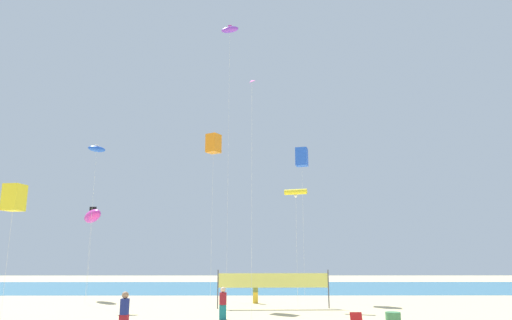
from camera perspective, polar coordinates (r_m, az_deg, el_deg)
ocean_band at (r=49.27m, az=-1.19°, el=-15.91°), size 120.00×20.00×0.01m
beachgoer_navy_shirt at (r=21.22m, az=-16.42°, el=-17.99°), size 0.40×0.40×1.76m
beachgoer_maroon_shirt at (r=24.91m, az=-4.24°, el=-17.60°), size 0.38×0.38×1.66m
beachgoer_olive_shirt at (r=33.04m, az=-0.07°, el=-16.27°), size 0.38×0.38×1.65m
volleyball_net at (r=29.93m, az=2.22°, el=-15.27°), size 7.22×0.29×2.40m
kite_yellow_tube at (r=31.18m, az=5.08°, el=-4.13°), size 1.60×0.87×7.81m
kite_violet_inflatable at (r=39.37m, az=-3.35°, el=16.14°), size 1.59×0.84×22.39m
kite_yellow_box at (r=27.15m, az=-28.44°, el=-4.23°), size 1.03×1.03×7.04m
kite_magenta_diamond at (r=26.07m, az=-0.55°, el=8.10°), size 0.50×0.50×13.37m
kite_blue_inflatable at (r=35.31m, az=-19.64°, el=1.28°), size 1.36×0.63×11.40m
kite_orange_box at (r=34.01m, az=-5.44°, el=2.09°), size 1.22×1.22×12.31m
kite_magenta_inflatable at (r=39.11m, az=-20.11°, el=-6.73°), size 2.53×2.88×7.21m
kite_blue_box at (r=37.39m, az=5.84°, el=0.37°), size 1.16×1.16×12.07m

